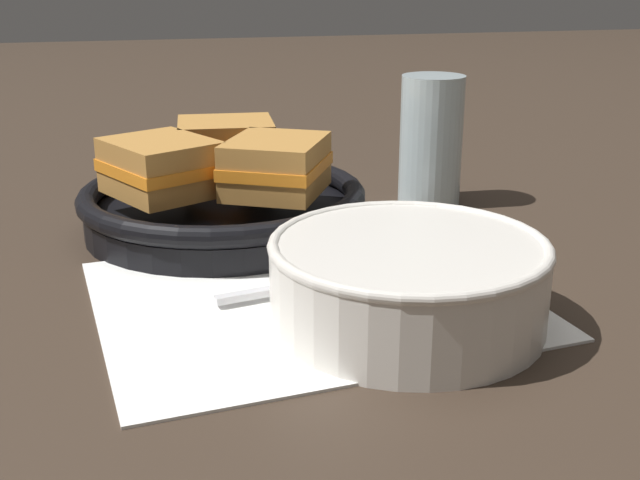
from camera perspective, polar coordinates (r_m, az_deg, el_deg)
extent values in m
plane|color=#382B21|center=(0.61, -3.12, -2.80)|extent=(4.00, 4.00, 0.00)
cube|color=white|center=(0.57, -0.71, -4.09)|extent=(0.32, 0.28, 0.00)
cylinder|color=silver|center=(0.52, 6.25, -3.12)|extent=(0.18, 0.18, 0.06)
cylinder|color=#C14C19|center=(0.52, 6.32, -1.52)|extent=(0.16, 0.16, 0.01)
torus|color=silver|center=(0.52, 6.36, -0.38)|extent=(0.18, 0.18, 0.01)
cube|color=silver|center=(0.57, -2.09, -3.41)|extent=(0.10, 0.03, 0.01)
ellipsoid|color=silver|center=(0.60, 4.66, -2.21)|extent=(0.05, 0.04, 0.01)
cylinder|color=black|center=(0.72, -6.86, 1.63)|extent=(0.24, 0.24, 0.02)
torus|color=black|center=(0.71, -6.93, 3.24)|extent=(0.25, 0.25, 0.02)
cube|color=black|center=(0.87, -12.11, 5.66)|extent=(0.06, 0.11, 0.01)
cube|color=#B27A38|center=(0.68, -3.12, 4.12)|extent=(0.11, 0.11, 0.02)
cube|color=orange|center=(0.67, -3.14, 5.27)|extent=(0.11, 0.11, 0.01)
cube|color=#B27A38|center=(0.67, -3.17, 6.43)|extent=(0.11, 0.11, 0.02)
cube|color=#B27A38|center=(0.76, -6.66, 5.69)|extent=(0.09, 0.08, 0.02)
cube|color=orange|center=(0.76, -6.70, 6.73)|extent=(0.10, 0.08, 0.01)
cube|color=#B27A38|center=(0.75, -6.74, 7.77)|extent=(0.09, 0.08, 0.02)
cube|color=#B27A38|center=(0.69, -11.17, 3.97)|extent=(0.11, 0.11, 0.02)
cube|color=orange|center=(0.68, -11.24, 5.11)|extent=(0.11, 0.11, 0.01)
cube|color=#B27A38|center=(0.68, -11.32, 6.25)|extent=(0.11, 0.11, 0.02)
cylinder|color=silver|center=(0.79, 7.90, 7.02)|extent=(0.06, 0.06, 0.12)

